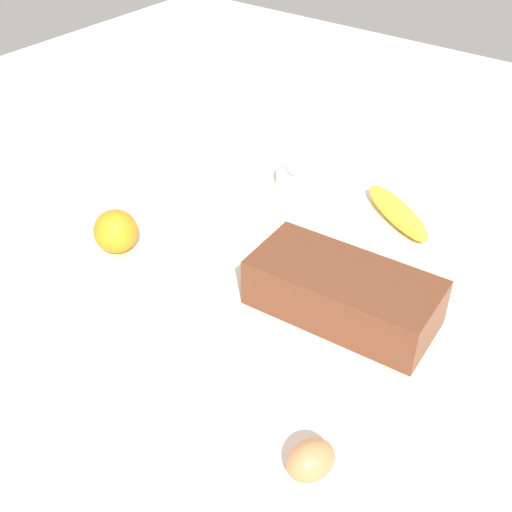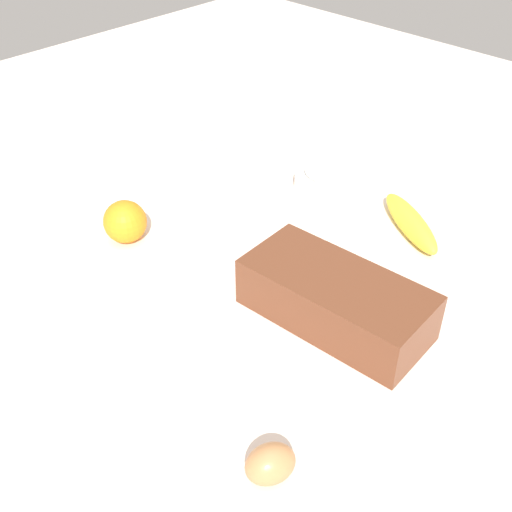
{
  "view_description": "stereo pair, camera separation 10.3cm",
  "coord_description": "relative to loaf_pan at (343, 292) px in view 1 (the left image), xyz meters",
  "views": [
    {
      "loc": [
        0.5,
        -0.66,
        0.66
      ],
      "look_at": [
        0.0,
        0.0,
        0.04
      ],
      "focal_mm": 45.3,
      "sensor_mm": 36.0,
      "label": 1
    },
    {
      "loc": [
        0.58,
        -0.59,
        0.66
      ],
      "look_at": [
        0.0,
        0.0,
        0.04
      ],
      "focal_mm": 45.3,
      "sensor_mm": 36.0,
      "label": 2
    }
  ],
  "objects": [
    {
      "name": "orange_fruit",
      "position": [
        -0.39,
        -0.09,
        -0.0
      ],
      "size": [
        0.08,
        0.08,
        0.08
      ],
      "primitive_type": "sphere",
      "color": "orange",
      "rests_on": "ground_plane"
    },
    {
      "name": "flour_bowl",
      "position": [
        -0.25,
        0.29,
        -0.01
      ],
      "size": [
        0.13,
        0.13,
        0.06
      ],
      "color": "white",
      "rests_on": "ground_plane"
    },
    {
      "name": "egg_near_butter",
      "position": [
        0.12,
        -0.26,
        -0.02
      ],
      "size": [
        0.07,
        0.07,
        0.05
      ],
      "primitive_type": "ellipsoid",
      "rotation": [
        0.0,
        1.57,
        4.36
      ],
      "color": "#B57A4A",
      "rests_on": "ground_plane"
    },
    {
      "name": "banana",
      "position": [
        -0.05,
        0.28,
        -0.02
      ],
      "size": [
        0.18,
        0.14,
        0.04
      ],
      "primitive_type": "ellipsoid",
      "rotation": [
        0.0,
        0.0,
        2.59
      ],
      "color": "yellow",
      "rests_on": "ground_plane"
    },
    {
      "name": "ground_plane",
      "position": [
        -0.16,
        -0.01,
        -0.05
      ],
      "size": [
        2.4,
        2.4,
        0.02
      ],
      "primitive_type": "cube",
      "color": "beige"
    },
    {
      "name": "butter_block",
      "position": [
        -0.45,
        0.21,
        -0.01
      ],
      "size": [
        0.09,
        0.07,
        0.06
      ],
      "primitive_type": "cube",
      "rotation": [
        0.0,
        0.0,
        -0.07
      ],
      "color": "#F4EDB2",
      "rests_on": "ground_plane"
    },
    {
      "name": "loaf_pan",
      "position": [
        0.0,
        0.0,
        0.0
      ],
      "size": [
        0.29,
        0.15,
        0.08
      ],
      "rotation": [
        0.0,
        0.0,
        0.07
      ],
      "color": "brown",
      "rests_on": "ground_plane"
    }
  ]
}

